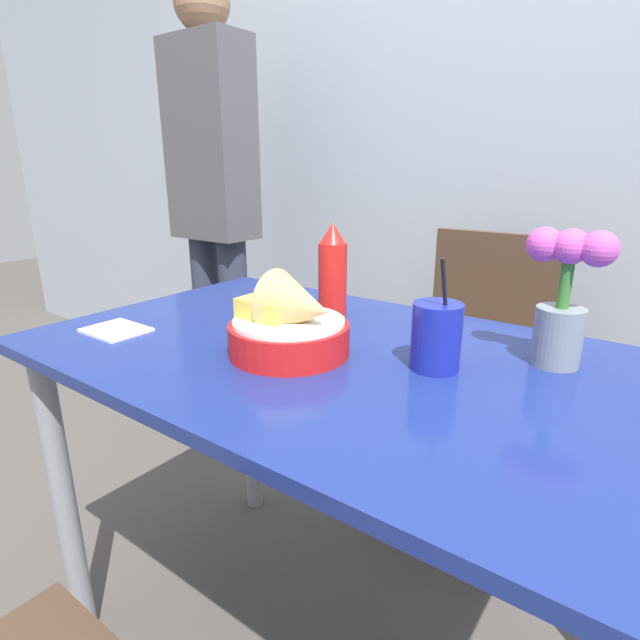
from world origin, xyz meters
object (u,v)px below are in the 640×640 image
at_px(chair_far_window, 480,358).
at_px(food_basket, 292,325).
at_px(drink_cup, 436,338).
at_px(person_standing, 214,193).
at_px(ketchup_bottle, 333,272).
at_px(flower_vase, 564,295).

bearing_deg(chair_far_window, food_basket, -97.17).
xyz_separation_m(drink_cup, person_standing, (-1.16, 0.56, 0.18)).
xyz_separation_m(ketchup_bottle, drink_cup, (0.32, -0.15, -0.05)).
distance_m(chair_far_window, food_basket, 0.84).
bearing_deg(flower_vase, person_standing, 162.19).
height_order(chair_far_window, ketchup_bottle, ketchup_bottle).
bearing_deg(flower_vase, drink_cup, -138.85).
distance_m(ketchup_bottle, flower_vase, 0.48).
distance_m(ketchup_bottle, drink_cup, 0.35).
bearing_deg(drink_cup, ketchup_bottle, 155.01).
xyz_separation_m(ketchup_bottle, person_standing, (-0.84, 0.42, 0.13)).
height_order(drink_cup, flower_vase, flower_vase).
height_order(food_basket, flower_vase, flower_vase).
bearing_deg(food_basket, ketchup_bottle, 108.18).
distance_m(drink_cup, flower_vase, 0.23).
xyz_separation_m(flower_vase, person_standing, (-1.32, 0.42, 0.11)).
bearing_deg(food_basket, chair_far_window, 82.83).
distance_m(food_basket, flower_vase, 0.47).
distance_m(food_basket, person_standing, 1.15).
relative_size(chair_far_window, person_standing, 0.53).
bearing_deg(ketchup_bottle, drink_cup, -24.99).
relative_size(food_basket, ketchup_bottle, 1.03).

